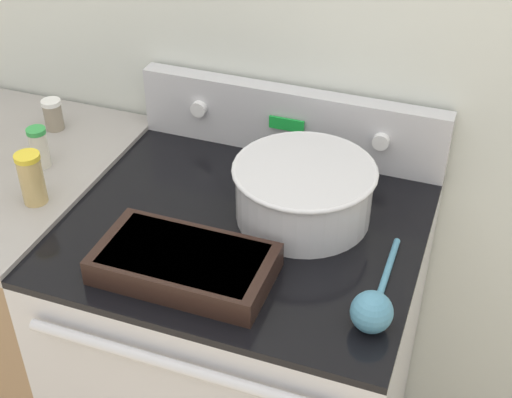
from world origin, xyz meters
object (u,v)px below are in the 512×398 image
(casserole_dish, at_px, (184,262))
(spice_jar_yellow_cap, at_px, (32,178))
(spice_jar_white_cap, at_px, (53,114))
(mixing_bowl, at_px, (304,189))
(ladle, at_px, (373,309))
(spice_jar_green_cap, at_px, (39,147))

(casserole_dish, relative_size, spice_jar_yellow_cap, 2.83)
(casserole_dish, height_order, spice_jar_white_cap, spice_jar_white_cap)
(mixing_bowl, relative_size, ladle, 1.05)
(mixing_bowl, distance_m, casserole_dish, 0.32)
(casserole_dish, relative_size, ladle, 1.17)
(ladle, height_order, spice_jar_green_cap, spice_jar_green_cap)
(casserole_dish, distance_m, ladle, 0.39)
(mixing_bowl, bearing_deg, spice_jar_green_cap, -176.92)
(casserole_dish, xyz_separation_m, spice_jar_white_cap, (-0.57, 0.40, 0.02))
(mixing_bowl, relative_size, spice_jar_yellow_cap, 2.52)
(mixing_bowl, xyz_separation_m, ladle, (0.22, -0.28, -0.04))
(spice_jar_green_cap, xyz_separation_m, spice_jar_white_cap, (-0.07, 0.17, -0.01))
(ladle, relative_size, spice_jar_green_cap, 2.95)
(casserole_dish, bearing_deg, spice_jar_yellow_cap, 166.58)
(spice_jar_white_cap, bearing_deg, spice_jar_green_cap, -66.82)
(spice_jar_yellow_cap, relative_size, spice_jar_green_cap, 1.22)
(casserole_dish, bearing_deg, mixing_bowl, 58.40)
(ladle, distance_m, spice_jar_white_cap, 1.03)
(mixing_bowl, relative_size, spice_jar_white_cap, 3.80)
(ladle, xyz_separation_m, spice_jar_white_cap, (-0.95, 0.41, 0.02))
(mixing_bowl, relative_size, spice_jar_green_cap, 3.08)
(spice_jar_yellow_cap, bearing_deg, ladle, -7.40)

